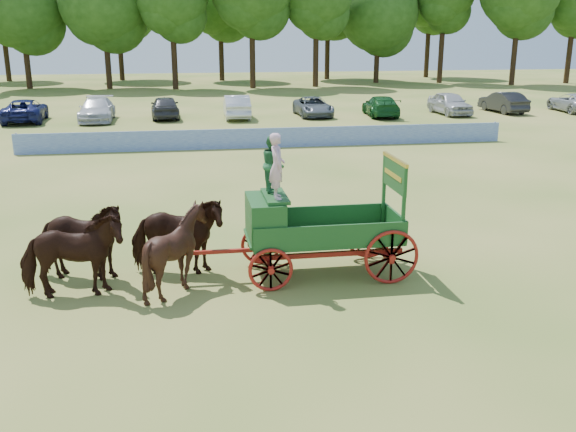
# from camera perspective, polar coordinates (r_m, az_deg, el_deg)

# --- Properties ---
(ground) EXTENTS (160.00, 160.00, 0.00)m
(ground) POSITION_cam_1_polar(r_m,az_deg,el_deg) (17.65, 9.50, -4.14)
(ground) COLOR tan
(ground) RESTS_ON ground
(horse_lead_left) EXTENTS (2.47, 1.20, 2.05)m
(horse_lead_left) POSITION_cam_1_polar(r_m,az_deg,el_deg) (15.72, -18.65, -3.40)
(horse_lead_left) COLOR black
(horse_lead_left) RESTS_ON ground
(horse_lead_right) EXTENTS (2.62, 1.66, 2.05)m
(horse_lead_right) POSITION_cam_1_polar(r_m,az_deg,el_deg) (16.75, -18.09, -2.15)
(horse_lead_right) COLOR black
(horse_lead_right) RESTS_ON ground
(horse_wheel_left) EXTENTS (2.12, 1.95, 2.06)m
(horse_wheel_left) POSITION_cam_1_polar(r_m,az_deg,el_deg) (15.49, -9.86, -3.04)
(horse_wheel_left) COLOR black
(horse_wheel_left) RESTS_ON ground
(horse_wheel_right) EXTENTS (2.55, 1.41, 2.05)m
(horse_wheel_right) POSITION_cam_1_polar(r_m,az_deg,el_deg) (16.53, -9.85, -1.80)
(horse_wheel_right) COLOR black
(horse_wheel_right) RESTS_ON ground
(farm_dray) EXTENTS (6.00, 2.00, 3.74)m
(farm_dray) POSITION_cam_1_polar(r_m,az_deg,el_deg) (16.07, 0.70, 0.02)
(farm_dray) COLOR #A92610
(farm_dray) RESTS_ON ground
(sponsor_banner) EXTENTS (26.00, 0.08, 1.05)m
(sponsor_banner) POSITION_cam_1_polar(r_m,az_deg,el_deg) (34.38, -1.64, 6.96)
(sponsor_banner) COLOR #1E41A3
(sponsor_banner) RESTS_ON ground
(parked_cars) EXTENTS (57.48, 6.57, 1.64)m
(parked_cars) POSITION_cam_1_polar(r_m,az_deg,el_deg) (46.66, -0.14, 9.74)
(parked_cars) COLOR silver
(parked_cars) RESTS_ON ground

